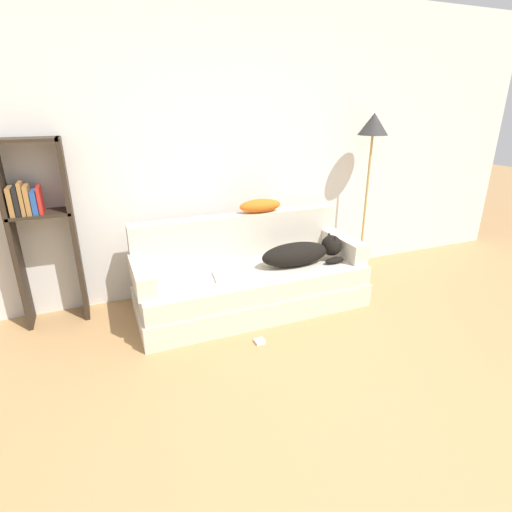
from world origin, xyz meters
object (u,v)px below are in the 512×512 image
(power_adapter, at_px, (260,341))
(bookshelf, at_px, (39,221))
(dog, at_px, (303,253))
(throw_pillow, at_px, (260,206))
(couch, at_px, (252,288))
(floor_lamp, at_px, (372,136))
(laptop, at_px, (234,275))

(power_adapter, bearing_deg, bookshelf, 145.46)
(dog, bearing_deg, throw_pillow, 120.08)
(couch, bearing_deg, dog, -10.19)
(throw_pillow, relative_size, floor_lamp, 0.25)
(couch, bearing_deg, throw_pillow, 56.63)
(couch, relative_size, dog, 2.57)
(floor_lamp, bearing_deg, bookshelf, 177.99)
(laptop, distance_m, floor_lamp, 1.98)
(laptop, distance_m, power_adapter, 0.60)
(couch, height_order, laptop, laptop)
(dog, relative_size, power_adapter, 10.61)
(bookshelf, relative_size, floor_lamp, 0.91)
(floor_lamp, bearing_deg, dog, -156.71)
(couch, relative_size, power_adapter, 27.28)
(throw_pillow, bearing_deg, laptop, -134.00)
(throw_pillow, distance_m, power_adapter, 1.29)
(throw_pillow, height_order, bookshelf, bookshelf)
(laptop, xyz_separation_m, floor_lamp, (1.62, 0.43, 1.05))
(laptop, bearing_deg, dog, 9.27)
(bookshelf, bearing_deg, couch, -15.01)
(throw_pillow, xyz_separation_m, bookshelf, (-1.85, 0.10, 0.02))
(laptop, height_order, bookshelf, bookshelf)
(couch, bearing_deg, bookshelf, 164.99)
(dog, xyz_separation_m, laptop, (-0.66, -0.02, -0.10))
(bookshelf, xyz_separation_m, power_adapter, (1.47, -1.01, -0.86))
(couch, height_order, throw_pillow, throw_pillow)
(laptop, height_order, floor_lamp, floor_lamp)
(couch, distance_m, dog, 0.56)
(throw_pillow, bearing_deg, power_adapter, -113.08)
(couch, height_order, bookshelf, bookshelf)
(laptop, height_order, throw_pillow, throw_pillow)
(couch, height_order, floor_lamp, floor_lamp)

